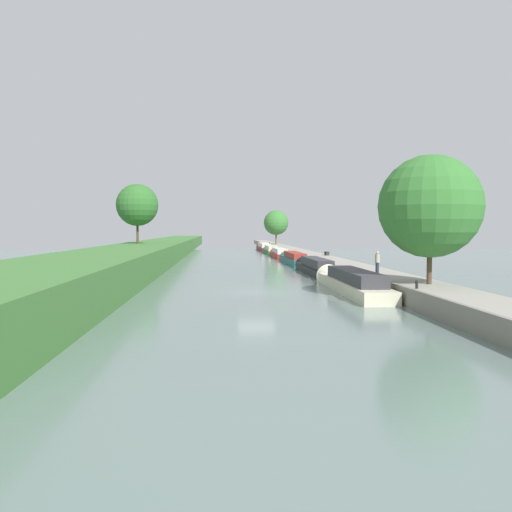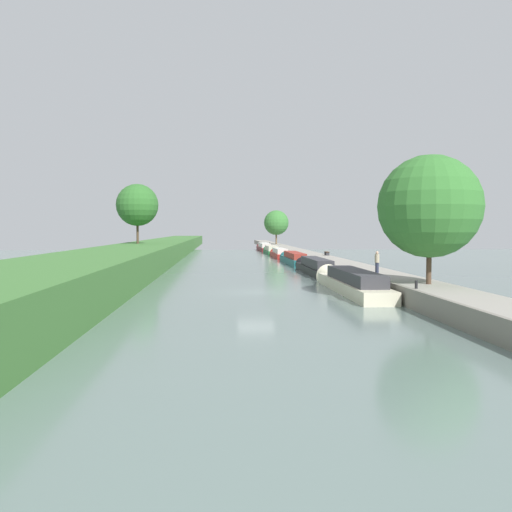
{
  "view_description": "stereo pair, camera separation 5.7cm",
  "coord_description": "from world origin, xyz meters",
  "px_view_note": "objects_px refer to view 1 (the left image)",
  "views": [
    {
      "loc": [
        -2.46,
        -37.57,
        4.29
      ],
      "look_at": [
        1.95,
        30.53,
        1.0
      ],
      "focal_mm": 38.63,
      "sensor_mm": 36.0,
      "label": 1
    },
    {
      "loc": [
        -2.41,
        -37.57,
        4.29
      ],
      "look_at": [
        1.95,
        30.53,
        1.0
      ],
      "focal_mm": 38.63,
      "sensor_mm": 36.0,
      "label": 2
    }
  ],
  "objects_px": {
    "narrowboat_black": "(314,267)",
    "narrowboat_red": "(279,254)",
    "narrowboat_green": "(271,250)",
    "mooring_bollard_near": "(417,285)",
    "narrowboat_cream": "(350,282)",
    "park_bench": "(327,253)",
    "narrowboat_teal": "(293,259)",
    "narrowboat_maroon": "(264,247)",
    "person_walking": "(377,262)",
    "mooring_bollard_far": "(270,243)"
  },
  "relations": [
    {
      "from": "narrowboat_black",
      "to": "narrowboat_red",
      "type": "height_order",
      "value": "narrowboat_black"
    },
    {
      "from": "narrowboat_green",
      "to": "mooring_bollard_near",
      "type": "relative_size",
      "value": 27.71
    },
    {
      "from": "narrowboat_cream",
      "to": "mooring_bollard_near",
      "type": "height_order",
      "value": "narrowboat_cream"
    },
    {
      "from": "mooring_bollard_near",
      "to": "park_bench",
      "type": "height_order",
      "value": "park_bench"
    },
    {
      "from": "narrowboat_green",
      "to": "narrowboat_teal",
      "type": "bearing_deg",
      "value": -89.62
    },
    {
      "from": "mooring_bollard_near",
      "to": "park_bench",
      "type": "bearing_deg",
      "value": 86.18
    },
    {
      "from": "narrowboat_teal",
      "to": "narrowboat_maroon",
      "type": "bearing_deg",
      "value": 90.42
    },
    {
      "from": "narrowboat_cream",
      "to": "mooring_bollard_near",
      "type": "xyz_separation_m",
      "value": [
        1.81,
        -8.03,
        0.62
      ]
    },
    {
      "from": "narrowboat_green",
      "to": "person_walking",
      "type": "distance_m",
      "value": 57.89
    },
    {
      "from": "narrowboat_teal",
      "to": "park_bench",
      "type": "xyz_separation_m",
      "value": [
        4.25,
        -0.04,
        0.77
      ]
    },
    {
      "from": "narrowboat_maroon",
      "to": "narrowboat_black",
      "type": "bearing_deg",
      "value": -89.65
    },
    {
      "from": "narrowboat_teal",
      "to": "mooring_bollard_near",
      "type": "distance_m",
      "value": 39.02
    },
    {
      "from": "narrowboat_black",
      "to": "mooring_bollard_far",
      "type": "height_order",
      "value": "narrowboat_black"
    },
    {
      "from": "mooring_bollard_far",
      "to": "park_bench",
      "type": "height_order",
      "value": "park_bench"
    },
    {
      "from": "narrowboat_green",
      "to": "park_bench",
      "type": "relative_size",
      "value": 8.31
    },
    {
      "from": "narrowboat_teal",
      "to": "narrowboat_red",
      "type": "bearing_deg",
      "value": 90.57
    },
    {
      "from": "narrowboat_cream",
      "to": "person_walking",
      "type": "xyz_separation_m",
      "value": [
        2.54,
        2.14,
        1.27
      ]
    },
    {
      "from": "narrowboat_red",
      "to": "park_bench",
      "type": "relative_size",
      "value": 8.34
    },
    {
      "from": "narrowboat_maroon",
      "to": "person_walking",
      "type": "xyz_separation_m",
      "value": [
        2.7,
        -72.32,
        1.27
      ]
    },
    {
      "from": "mooring_bollard_far",
      "to": "park_bench",
      "type": "relative_size",
      "value": 0.3
    },
    {
      "from": "narrowboat_teal",
      "to": "narrowboat_red",
      "type": "height_order",
      "value": "narrowboat_teal"
    },
    {
      "from": "narrowboat_red",
      "to": "narrowboat_maroon",
      "type": "xyz_separation_m",
      "value": [
        -0.17,
        28.12,
        0.05
      ]
    },
    {
      "from": "narrowboat_maroon",
      "to": "park_bench",
      "type": "bearing_deg",
      "value": -84.0
    },
    {
      "from": "mooring_bollard_near",
      "to": "mooring_bollard_far",
      "type": "relative_size",
      "value": 1.0
    },
    {
      "from": "narrowboat_green",
      "to": "mooring_bollard_near",
      "type": "distance_m",
      "value": 68.03
    },
    {
      "from": "narrowboat_cream",
      "to": "mooring_bollard_far",
      "type": "bearing_deg",
      "value": 88.75
    },
    {
      "from": "narrowboat_black",
      "to": "narrowboat_red",
      "type": "relative_size",
      "value": 1.2
    },
    {
      "from": "narrowboat_maroon",
      "to": "narrowboat_red",
      "type": "bearing_deg",
      "value": -89.65
    },
    {
      "from": "narrowboat_teal",
      "to": "park_bench",
      "type": "bearing_deg",
      "value": -0.48
    },
    {
      "from": "mooring_bollard_far",
      "to": "narrowboat_red",
      "type": "bearing_deg",
      "value": -92.85
    },
    {
      "from": "narrowboat_cream",
      "to": "narrowboat_black",
      "type": "distance_m",
      "value": 15.62
    },
    {
      "from": "person_walking",
      "to": "mooring_bollard_near",
      "type": "distance_m",
      "value": 10.22
    },
    {
      "from": "narrowboat_cream",
      "to": "narrowboat_maroon",
      "type": "height_order",
      "value": "narrowboat_cream"
    },
    {
      "from": "narrowboat_black",
      "to": "mooring_bollard_far",
      "type": "xyz_separation_m",
      "value": [
        1.62,
        66.93,
        0.63
      ]
    },
    {
      "from": "narrowboat_green",
      "to": "narrowboat_black",
      "type": "bearing_deg",
      "value": -89.71
    },
    {
      "from": "narrowboat_maroon",
      "to": "person_walking",
      "type": "distance_m",
      "value": 72.39
    },
    {
      "from": "narrowboat_green",
      "to": "mooring_bollard_near",
      "type": "height_order",
      "value": "mooring_bollard_near"
    },
    {
      "from": "narrowboat_maroon",
      "to": "park_bench",
      "type": "height_order",
      "value": "narrowboat_maroon"
    },
    {
      "from": "narrowboat_teal",
      "to": "person_walking",
      "type": "bearing_deg",
      "value": -85.27
    },
    {
      "from": "person_walking",
      "to": "park_bench",
      "type": "height_order",
      "value": "person_walking"
    },
    {
      "from": "mooring_bollard_near",
      "to": "mooring_bollard_far",
      "type": "distance_m",
      "value": 90.58
    },
    {
      "from": "park_bench",
      "to": "narrowboat_teal",
      "type": "bearing_deg",
      "value": 179.52
    },
    {
      "from": "narrowboat_cream",
      "to": "park_bench",
      "type": "distance_m",
      "value": 31.23
    },
    {
      "from": "narrowboat_teal",
      "to": "narrowboat_red",
      "type": "relative_size",
      "value": 1.26
    },
    {
      "from": "narrowboat_red",
      "to": "mooring_bollard_near",
      "type": "bearing_deg",
      "value": -88.1
    },
    {
      "from": "narrowboat_cream",
      "to": "narrowboat_maroon",
      "type": "distance_m",
      "value": 74.47
    },
    {
      "from": "narrowboat_maroon",
      "to": "person_walking",
      "type": "bearing_deg",
      "value": -87.86
    },
    {
      "from": "narrowboat_cream",
      "to": "narrowboat_black",
      "type": "relative_size",
      "value": 1.03
    },
    {
      "from": "narrowboat_black",
      "to": "narrowboat_green",
      "type": "relative_size",
      "value": 1.2
    },
    {
      "from": "mooring_bollard_far",
      "to": "narrowboat_teal",
      "type": "bearing_deg",
      "value": -91.83
    }
  ]
}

